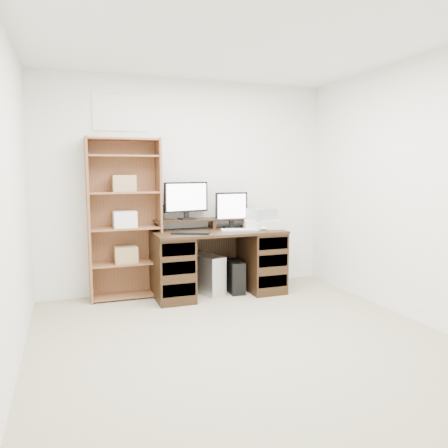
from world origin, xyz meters
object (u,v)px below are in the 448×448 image
tower_silver (208,274)px  bookshelf (125,217)px  printer (262,224)px  desk (218,261)px  tower_black (235,276)px  monitor_wide (186,198)px  monitor_small (231,209)px

tower_silver → bookshelf: 1.17m
tower_silver → bookshelf: size_ratio=0.25×
printer → bookshelf: bearing=-172.4°
desk → printer: 0.70m
bookshelf → printer: bearing=-7.3°
bookshelf → tower_silver: bearing=-9.6°
tower_black → desk: bearing=-176.3°
tower_silver → printer: bearing=-22.3°
tower_silver → tower_black: bearing=-28.6°
monitor_wide → tower_black: 1.09m
monitor_small → printer: bearing=-19.3°
monitor_wide → monitor_small: monitor_wide is taller
monitor_wide → bookshelf: bearing=169.5°
printer → bookshelf: bookshelf is taller
desk → tower_black: 0.29m
desk → monitor_small: monitor_small is taller
printer → bookshelf: (-1.59, 0.20, 0.12)m
printer → tower_black: size_ratio=1.08×
monitor_small → tower_silver: (-0.33, -0.08, -0.76)m
desk → printer: bearing=0.8°
desk → bookshelf: 1.18m
desk → tower_black: desk is taller
printer → monitor_wide: bearing=-178.6°
tower_silver → tower_black: size_ratio=1.16×
printer → tower_black: 0.71m
monitor_small → monitor_wide: bearing=173.4°
monitor_wide → printer: monitor_wide is taller
desk → printer: printer is taller
monitor_wide → bookshelf: size_ratio=0.30×
monitor_wide → monitor_small: size_ratio=1.27×
monitor_wide → tower_black: monitor_wide is taller
tower_silver → tower_black: (0.31, -0.06, -0.04)m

